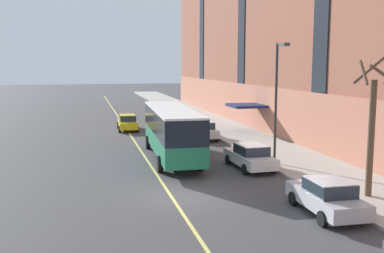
{
  "coord_description": "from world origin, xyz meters",
  "views": [
    {
      "loc": [
        -4.59,
        -20.87,
        6.44
      ],
      "look_at": [
        3.22,
        11.59,
        1.8
      ],
      "focal_mm": 42.0,
      "sensor_mm": 36.0,
      "label": 1
    }
  ],
  "objects_px": {
    "taxi_cab": "(128,122)",
    "parked_car_darkgray_2": "(183,119)",
    "city_bus": "(172,130)",
    "parked_car_white_4": "(250,156)",
    "parked_car_silver_1": "(327,197)",
    "parked_car_white_3": "(202,130)",
    "street_lamp": "(278,92)",
    "street_tree_mid_block": "(372,125)"
  },
  "relations": [
    {
      "from": "parked_car_white_4",
      "to": "street_lamp",
      "type": "xyz_separation_m",
      "value": [
        1.83,
        0.25,
        3.97
      ]
    },
    {
      "from": "city_bus",
      "to": "parked_car_white_3",
      "type": "height_order",
      "value": "city_bus"
    },
    {
      "from": "parked_car_white_3",
      "to": "city_bus",
      "type": "bearing_deg",
      "value": -118.72
    },
    {
      "from": "parked_car_darkgray_2",
      "to": "street_lamp",
      "type": "relative_size",
      "value": 0.6
    },
    {
      "from": "taxi_cab",
      "to": "parked_car_white_3",
      "type": "bearing_deg",
      "value": -49.01
    },
    {
      "from": "parked_car_white_3",
      "to": "street_tree_mid_block",
      "type": "relative_size",
      "value": 0.68
    },
    {
      "from": "parked_car_white_4",
      "to": "street_tree_mid_block",
      "type": "xyz_separation_m",
      "value": [
        3.32,
        -7.25,
        2.81
      ]
    },
    {
      "from": "parked_car_white_4",
      "to": "street_lamp",
      "type": "distance_m",
      "value": 4.37
    },
    {
      "from": "city_bus",
      "to": "parked_car_darkgray_2",
      "type": "xyz_separation_m",
      "value": [
        4.27,
        16.04,
        -1.26
      ]
    },
    {
      "from": "city_bus",
      "to": "street_lamp",
      "type": "bearing_deg",
      "value": -31.65
    },
    {
      "from": "street_tree_mid_block",
      "to": "parked_car_darkgray_2",
      "type": "bearing_deg",
      "value": 96.77
    },
    {
      "from": "parked_car_silver_1",
      "to": "parked_car_darkgray_2",
      "type": "distance_m",
      "value": 28.82
    },
    {
      "from": "city_bus",
      "to": "parked_car_white_4",
      "type": "relative_size",
      "value": 2.55
    },
    {
      "from": "parked_car_silver_1",
      "to": "parked_car_darkgray_2",
      "type": "height_order",
      "value": "same"
    },
    {
      "from": "street_lamp",
      "to": "parked_car_white_3",
      "type": "bearing_deg",
      "value": 99.17
    },
    {
      "from": "city_bus",
      "to": "parked_car_white_4",
      "type": "height_order",
      "value": "city_bus"
    },
    {
      "from": "parked_car_silver_1",
      "to": "street_tree_mid_block",
      "type": "xyz_separation_m",
      "value": [
        3.17,
        1.57,
        2.82
      ]
    },
    {
      "from": "city_bus",
      "to": "parked_car_silver_1",
      "type": "relative_size",
      "value": 2.66
    },
    {
      "from": "parked_car_white_3",
      "to": "street_lamp",
      "type": "height_order",
      "value": "street_lamp"
    },
    {
      "from": "parked_car_white_4",
      "to": "taxi_cab",
      "type": "relative_size",
      "value": 1.0
    },
    {
      "from": "taxi_cab",
      "to": "street_lamp",
      "type": "bearing_deg",
      "value": -67.0
    },
    {
      "from": "street_lamp",
      "to": "parked_car_white_4",
      "type": "bearing_deg",
      "value": -172.32
    },
    {
      "from": "parked_car_silver_1",
      "to": "taxi_cab",
      "type": "height_order",
      "value": "same"
    },
    {
      "from": "taxi_cab",
      "to": "parked_car_darkgray_2",
      "type": "bearing_deg",
      "value": 15.99
    },
    {
      "from": "city_bus",
      "to": "street_tree_mid_block",
      "type": "height_order",
      "value": "street_tree_mid_block"
    },
    {
      "from": "parked_car_white_4",
      "to": "street_lamp",
      "type": "bearing_deg",
      "value": 7.68
    },
    {
      "from": "parked_car_darkgray_2",
      "to": "taxi_cab",
      "type": "relative_size",
      "value": 0.96
    },
    {
      "from": "city_bus",
      "to": "street_tree_mid_block",
      "type": "xyz_separation_m",
      "value": [
        7.5,
        -11.2,
        1.56
      ]
    },
    {
      "from": "city_bus",
      "to": "taxi_cab",
      "type": "distance_m",
      "value": 14.5
    },
    {
      "from": "street_tree_mid_block",
      "to": "street_lamp",
      "type": "xyz_separation_m",
      "value": [
        -1.49,
        7.5,
        1.15
      ]
    },
    {
      "from": "parked_car_silver_1",
      "to": "parked_car_white_3",
      "type": "height_order",
      "value": "same"
    },
    {
      "from": "taxi_cab",
      "to": "street_tree_mid_block",
      "type": "distance_m",
      "value": 27.29
    },
    {
      "from": "city_bus",
      "to": "street_lamp",
      "type": "height_order",
      "value": "street_lamp"
    },
    {
      "from": "parked_car_white_3",
      "to": "parked_car_darkgray_2",
      "type": "bearing_deg",
      "value": 89.43
    },
    {
      "from": "parked_car_white_4",
      "to": "parked_car_darkgray_2",
      "type": "bearing_deg",
      "value": 89.76
    },
    {
      "from": "parked_car_white_3",
      "to": "street_tree_mid_block",
      "type": "bearing_deg",
      "value": -80.01
    },
    {
      "from": "parked_car_white_3",
      "to": "parked_car_silver_1",
      "type": "bearing_deg",
      "value": -89.57
    },
    {
      "from": "city_bus",
      "to": "parked_car_silver_1",
      "type": "distance_m",
      "value": 13.55
    },
    {
      "from": "taxi_cab",
      "to": "street_lamp",
      "type": "distance_m",
      "value": 20.01
    },
    {
      "from": "city_bus",
      "to": "parked_car_silver_1",
      "type": "xyz_separation_m",
      "value": [
        4.34,
        -12.77,
        -1.26
      ]
    },
    {
      "from": "city_bus",
      "to": "parked_car_white_4",
      "type": "distance_m",
      "value": 5.89
    },
    {
      "from": "parked_car_silver_1",
      "to": "parked_car_darkgray_2",
      "type": "relative_size",
      "value": 1.0
    }
  ]
}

